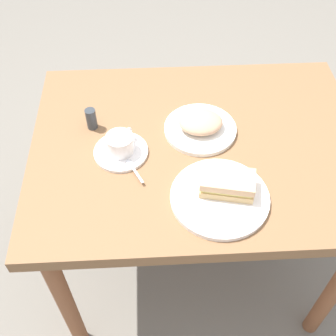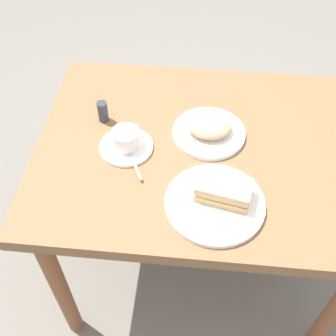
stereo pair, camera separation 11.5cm
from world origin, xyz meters
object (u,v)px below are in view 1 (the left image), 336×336
(sandwich_plate, at_px, (220,198))
(sandwich_front, at_px, (227,183))
(dining_table, at_px, (197,163))
(side_plate, at_px, (200,129))
(coffee_saucer, at_px, (121,152))
(spoon, at_px, (132,167))
(salt_shaker, at_px, (91,119))
(coffee_cup, at_px, (120,143))

(sandwich_plate, distance_m, sandwich_front, 0.04)
(dining_table, height_order, side_plate, side_plate)
(coffee_saucer, bearing_deg, spoon, -63.47)
(dining_table, height_order, salt_shaker, salt_shaker)
(sandwich_front, distance_m, salt_shaker, 0.47)
(dining_table, bearing_deg, sandwich_plate, -81.06)
(sandwich_plate, xyz_separation_m, coffee_saucer, (-0.27, 0.18, -0.00))
(dining_table, xyz_separation_m, salt_shaker, (-0.32, 0.08, 0.13))
(spoon, bearing_deg, sandwich_plate, -26.44)
(coffee_saucer, bearing_deg, sandwich_plate, -34.43)
(spoon, bearing_deg, dining_table, 25.99)
(side_plate, bearing_deg, dining_table, -99.63)
(salt_shaker, bearing_deg, sandwich_front, -36.23)
(sandwich_front, height_order, side_plate, sandwich_front)
(sandwich_front, bearing_deg, dining_table, 105.57)
(side_plate, bearing_deg, coffee_saucer, -161.64)
(sandwich_plate, xyz_separation_m, sandwich_front, (0.02, 0.02, 0.03))
(sandwich_front, height_order, coffee_saucer, sandwich_front)
(dining_table, relative_size, side_plate, 4.56)
(sandwich_plate, bearing_deg, dining_table, 98.94)
(dining_table, distance_m, salt_shaker, 0.36)
(sandwich_plate, relative_size, coffee_cup, 2.68)
(sandwich_plate, bearing_deg, salt_shaker, 140.22)
(dining_table, relative_size, coffee_cup, 10.17)
(dining_table, xyz_separation_m, sandwich_front, (0.05, -0.19, 0.13))
(coffee_cup, distance_m, spoon, 0.08)
(side_plate, xyz_separation_m, salt_shaker, (-0.33, 0.03, 0.03))
(sandwich_plate, relative_size, side_plate, 1.20)
(dining_table, height_order, spoon, spoon)
(dining_table, distance_m, coffee_saucer, 0.26)
(side_plate, distance_m, salt_shaker, 0.34)
(coffee_cup, bearing_deg, coffee_saucer, -119.37)
(coffee_saucer, height_order, side_plate, side_plate)
(dining_table, xyz_separation_m, spoon, (-0.20, -0.10, 0.11))
(dining_table, height_order, sandwich_front, sandwich_front)
(coffee_saucer, relative_size, coffee_cup, 1.61)
(sandwich_front, height_order, spoon, sandwich_front)
(coffee_saucer, distance_m, spoon, 0.08)
(dining_table, distance_m, sandwich_front, 0.24)
(sandwich_plate, bearing_deg, spoon, 153.56)
(spoon, height_order, side_plate, spoon)
(salt_shaker, bearing_deg, side_plate, -5.87)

